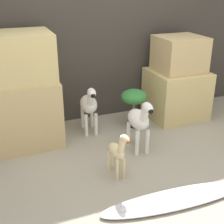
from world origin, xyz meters
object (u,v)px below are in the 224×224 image
Objects in this scene: zebra_right at (139,120)px; giraffe_figurine at (118,151)px; potted_palm_front at (134,100)px; surfboard at (174,199)px; zebra_left at (89,104)px.

zebra_right reaches higher than giraffe_figurine.
potted_palm_front is (0.20, 0.58, -0.01)m from zebra_right.
surfboard is (-0.09, -0.91, -0.35)m from zebra_right.
zebra_right is 0.98m from surfboard.
zebra_left is at bearing 100.46° from surfboard.
zebra_right is at bearing -58.91° from zebra_left.
zebra_left is 1.01m from giraffe_figurine.
zebra_left is at bearing 121.09° from zebra_right.
zebra_right and zebra_left have the same top height.
zebra_right is 0.56m from giraffe_figurine.
zebra_left is at bearing 88.28° from giraffe_figurine.
zebra_right is at bearing 84.20° from surfboard.
potted_palm_front is at bearing 70.58° from zebra_right.
giraffe_figurine reaches higher than surfboard.
surfboard is at bearing -101.24° from potted_palm_front.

